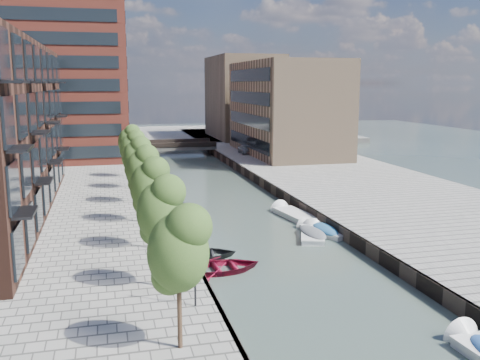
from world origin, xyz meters
name	(u,v)px	position (x,y,z in m)	size (l,w,h in m)	color
water	(212,192)	(0.00, 40.00, 0.00)	(300.00, 300.00, 0.00)	#38473F
quay_right	(347,181)	(16.00, 40.00, 0.50)	(20.00, 140.00, 1.00)	gray
quay_wall_left	(156,190)	(-6.10, 40.00, 0.50)	(0.25, 140.00, 1.00)	#332823
quay_wall_right	(265,185)	(6.10, 40.00, 0.50)	(0.25, 140.00, 1.00)	#332823
far_closure	(158,136)	(0.00, 100.00, 0.50)	(80.00, 40.00, 1.00)	gray
tower	(59,53)	(-17.00, 65.00, 16.00)	(18.00, 18.00, 30.00)	brown
tan_block_near	(286,108)	(16.00, 62.00, 8.00)	(12.00, 25.00, 14.00)	#987A5D
tan_block_far	(243,97)	(16.00, 88.00, 9.00)	(12.00, 20.00, 16.00)	#987A5D
bridge	(175,146)	(0.00, 72.00, 1.39)	(13.00, 6.00, 1.30)	gray
tree_0	(178,247)	(-8.50, 4.00, 5.31)	(2.50, 2.50, 5.95)	#382619
tree_1	(160,208)	(-8.50, 11.00, 5.31)	(2.50, 2.50, 5.95)	#382619
tree_2	(149,184)	(-8.50, 18.00, 5.31)	(2.50, 2.50, 5.95)	#382619
tree_3	(142,168)	(-8.50, 25.00, 5.31)	(2.50, 2.50, 5.95)	#382619
tree_4	(136,156)	(-8.50, 32.00, 5.31)	(2.50, 2.50, 5.95)	#382619
tree_5	(132,147)	(-8.50, 39.00, 5.31)	(2.50, 2.50, 5.95)	#382619
tree_6	(129,140)	(-8.50, 46.00, 5.31)	(2.50, 2.50, 5.95)	#382619
lamp_0	(195,256)	(-7.20, 8.00, 3.51)	(0.24, 0.24, 4.12)	black
lamp_1	(161,192)	(-7.20, 24.00, 3.51)	(0.24, 0.24, 4.12)	black
lamp_2	(145,162)	(-7.20, 40.00, 3.51)	(0.24, 0.24, 4.12)	black
sloop_1	(201,258)	(-5.15, 18.00, 0.00)	(3.44, 4.81, 1.00)	#222325
sloop_2	(222,271)	(-4.34, 15.10, 0.00)	(3.58, 5.01, 1.04)	maroon
sloop_3	(188,232)	(-5.02, 24.55, 0.00)	(2.89, 4.05, 0.84)	#B9B9B7
sloop_4	(174,207)	(-5.01, 33.71, 0.00)	(2.90, 4.05, 0.84)	black
motorboat_2	(291,215)	(4.76, 27.65, 0.11)	(2.79, 5.83, 1.87)	white
motorboat_3	(321,230)	(5.24, 21.87, 0.19)	(3.20, 4.94, 1.56)	silver
motorboat_4	(312,234)	(4.18, 21.10, 0.20)	(3.32, 5.20, 1.64)	silver
car	(245,149)	(9.85, 63.14, 1.73)	(1.72, 4.27, 1.45)	#929496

